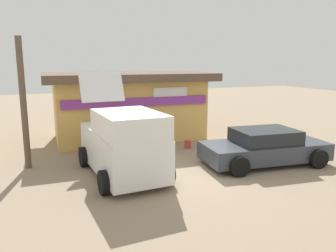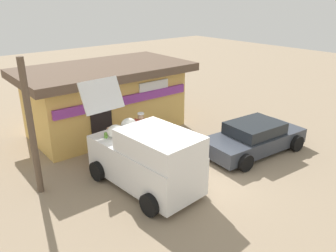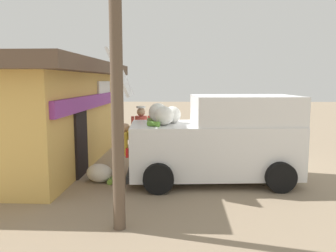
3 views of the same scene
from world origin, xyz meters
TOP-DOWN VIEW (x-y plane):
  - ground_plane at (0.00, 0.00)m, footprint 60.00×60.00m
  - storefront_bar at (0.29, 5.71)m, footprint 7.45×4.31m
  - delivery_van at (-1.28, 0.65)m, footprint 2.29×4.52m
  - parked_sedan at (3.55, 0.06)m, footprint 4.43×2.48m
  - vendor_standing at (-0.03, 2.65)m, footprint 0.44×0.54m
  - customer_bending at (-1.30, 2.59)m, footprint 0.60×0.77m
  - unloaded_banana_pile at (-1.45, 3.51)m, footprint 0.75×0.82m
  - paint_bucket at (1.99, 2.93)m, footprint 0.27×0.27m
  - utility_pole at (-4.04, 2.61)m, footprint 0.20×0.20m

SIDE VIEW (x-z plane):
  - ground_plane at x=0.00m, z-range 0.00..0.00m
  - paint_bucket at x=1.99m, z-range 0.00..0.32m
  - unloaded_banana_pile at x=-1.45m, z-range -0.01..0.43m
  - parked_sedan at x=3.55m, z-range -0.03..1.19m
  - customer_bending at x=-1.30m, z-range 0.16..1.57m
  - vendor_standing at x=-0.03m, z-range 0.13..1.86m
  - delivery_van at x=-1.28m, z-range -0.54..2.61m
  - storefront_bar at x=0.29m, z-range 0.07..3.05m
  - utility_pole at x=-4.04m, z-range 0.00..4.28m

